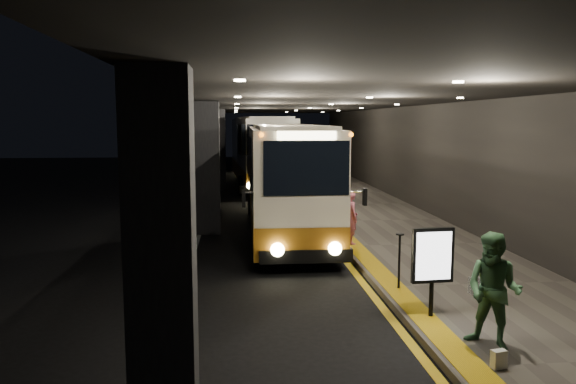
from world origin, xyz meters
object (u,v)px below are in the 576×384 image
coach_main (285,183)px  stanchion_post (399,261)px  passenger_boarding (351,218)px  info_sign (433,257)px  coach_third (252,145)px  passenger_waiting_green (494,291)px  bag_polka (476,285)px  coach_second (260,154)px  bag_plain (499,359)px

coach_main → stanchion_post: size_ratio=9.50×
coach_main → stanchion_post: coach_main is taller
passenger_boarding → coach_main: bearing=23.7°
stanchion_post → info_sign: bearing=-87.2°
coach_main → coach_third: bearing=91.5°
passenger_waiting_green → stanchion_post: (-0.57, 3.24, -0.33)m
coach_third → passenger_boarding: 31.84m
passenger_waiting_green → bag_polka: (0.95, 2.75, -0.76)m
coach_second → passenger_boarding: (1.95, -16.26, -0.92)m
coach_main → info_sign: (1.91, -8.95, -0.42)m
bag_plain → passenger_waiting_green: bearing=72.2°
passenger_boarding → bag_polka: 5.27m
info_sign → coach_main: bearing=97.4°
coach_third → passenger_boarding: (1.97, -31.77, -0.81)m
coach_main → info_sign: 9.16m
passenger_boarding → info_sign: size_ratio=0.94×
coach_second → bag_polka: coach_second is taller
coach_main → coach_third: coach_third is taller
bag_polka → bag_plain: 3.71m
bag_plain → info_sign: 2.44m
bag_plain → coach_third: bearing=93.4°
coach_main → bag_plain: coach_main is taller
passenger_waiting_green → stanchion_post: passenger_waiting_green is taller
coach_third → bag_polka: coach_third is taller
coach_second → info_sign: size_ratio=7.43×
passenger_boarding → info_sign: bearing=173.1°
bag_polka → stanchion_post: 1.65m
passenger_waiting_green → bag_polka: passenger_waiting_green is taller
passenger_boarding → coach_second: bearing=-1.9°
bag_polka → stanchion_post: bearing=162.3°
coach_third → passenger_boarding: bearing=-86.9°
bag_polka → bag_plain: bag_polka is taller
passenger_boarding → passenger_waiting_green: 7.76m
passenger_boarding → passenger_waiting_green: passenger_waiting_green is taller
passenger_boarding → stanchion_post: bearing=172.7°
coach_main → coach_second: 13.58m
coach_third → passenger_waiting_green: (2.64, -39.50, -0.67)m
passenger_boarding → stanchion_post: passenger_boarding is taller
coach_second → bag_plain: 24.91m
coach_second → coach_main: bearing=-92.2°
coach_third → stanchion_post: 36.33m
coach_second → passenger_waiting_green: size_ratio=6.67×
coach_third → info_sign: size_ratio=6.94×
passenger_boarding → bag_polka: passenger_boarding is taller
coach_main → passenger_waiting_green: 10.70m
bag_polka → stanchion_post: size_ratio=0.29×
passenger_boarding → passenger_waiting_green: bearing=176.3°
info_sign → passenger_boarding: bearing=87.2°
coach_second → info_sign: 22.64m
coach_third → bag_plain: coach_third is taller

